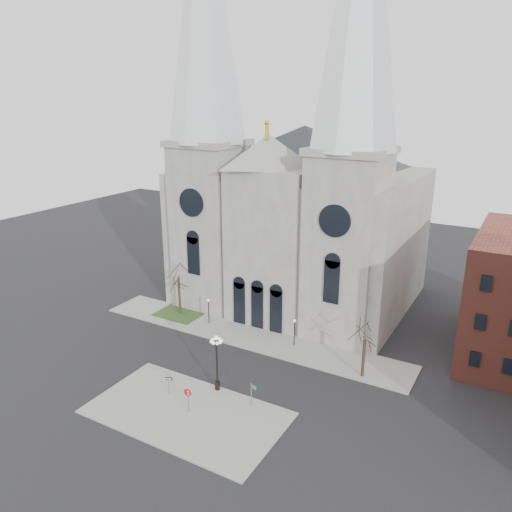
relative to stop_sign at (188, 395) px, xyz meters
The scene contains 13 objects.
ground 6.13m from the stop_sign, 123.15° to the left, with size 160.00×160.00×0.00m, color black.
sidewalk_near 1.89m from the stop_sign, 142.70° to the right, with size 18.00×10.00×0.14m, color gray.
sidewalk_far 16.29m from the stop_sign, 101.33° to the left, with size 40.00×6.00×0.14m, color gray.
grass_patch 22.11m from the stop_sign, 130.05° to the left, with size 6.00×5.00×0.18m, color #2E4A1F.
cathedral 32.44m from the stop_sign, 96.54° to the left, with size 33.00×26.66×54.00m.
tree_left 22.33m from the stop_sign, 130.05° to the left, with size 3.20×3.20×7.50m.
tree_right 18.39m from the stop_sign, 49.55° to the left, with size 3.20×3.20×6.00m.
ped_lamp_left 18.77m from the stop_sign, 119.29° to the left, with size 0.32×0.32×3.26m.
ped_lamp_right 16.61m from the stop_sign, 80.22° to the left, with size 0.32×0.32×3.26m.
stop_sign is the anchor object (origin of this frame).
globe_lamp 4.76m from the stop_sign, 87.18° to the left, with size 1.30×1.30×5.87m.
one_way_sign 3.78m from the stop_sign, 157.87° to the left, with size 0.77×0.38×1.89m.
street_name_sign 5.88m from the stop_sign, 39.84° to the left, with size 0.74×0.21×2.33m.
Camera 1 is at (27.92, -35.71, 27.86)m, focal length 35.00 mm.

